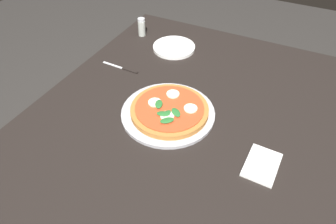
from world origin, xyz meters
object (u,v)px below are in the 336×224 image
object	(u,v)px
plate_white	(174,47)
napkin	(262,165)
serving_tray	(168,113)
pepper_shaker	(142,27)
knife	(125,69)
pizza	(170,109)
dining_table	(183,134)

from	to	relation	value
plate_white	napkin	bearing A→B (deg)	47.17
serving_tray	napkin	size ratio (longest dim) A/B	2.45
pepper_shaker	plate_white	bearing A→B (deg)	76.76
plate_white	knife	world-z (taller)	plate_white
serving_tray	napkin	xyz separation A→B (m)	(0.08, 0.34, -0.00)
pepper_shaker	pizza	bearing A→B (deg)	39.48
pizza	plate_white	xyz separation A→B (m)	(-0.39, -0.17, -0.02)
serving_tray	knife	bearing A→B (deg)	-120.21
dining_table	knife	world-z (taller)	knife
plate_white	knife	distance (m)	0.26
dining_table	pizza	distance (m)	0.13
pepper_shaker	napkin	bearing A→B (deg)	53.53
napkin	pepper_shaker	bearing A→B (deg)	-126.47
serving_tray	pizza	xyz separation A→B (m)	(-0.00, 0.01, 0.02)
plate_white	napkin	distance (m)	0.69
pizza	pepper_shaker	size ratio (longest dim) A/B	3.15
dining_table	plate_white	size ratio (longest dim) A/B	6.67
knife	pepper_shaker	world-z (taller)	pepper_shaker
napkin	pepper_shaker	xyz separation A→B (m)	(-0.51, -0.70, 0.04)
plate_white	pepper_shaker	distance (m)	0.20
pizza	napkin	distance (m)	0.34
plate_white	napkin	xyz separation A→B (m)	(0.47, 0.51, -0.00)
knife	serving_tray	bearing A→B (deg)	59.79
napkin	knife	distance (m)	0.66
pizza	plate_white	bearing A→B (deg)	-156.37
pepper_shaker	dining_table	bearing A→B (deg)	44.14
serving_tray	knife	size ratio (longest dim) A/B	1.88
pizza	knife	size ratio (longest dim) A/B	1.56
serving_tray	pepper_shaker	distance (m)	0.57
knife	pepper_shaker	size ratio (longest dim) A/B	2.02
serving_tray	pepper_shaker	xyz separation A→B (m)	(-0.44, -0.36, 0.04)
plate_white	pepper_shaker	world-z (taller)	pepper_shaker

